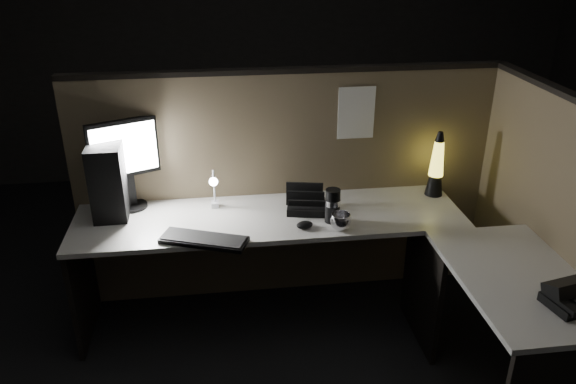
{
  "coord_description": "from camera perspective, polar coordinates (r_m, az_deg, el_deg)",
  "views": [
    {
      "loc": [
        -0.43,
        -2.34,
        2.26
      ],
      "look_at": [
        -0.07,
        0.35,
        1.0
      ],
      "focal_mm": 35.0,
      "sensor_mm": 36.0,
      "label": 1
    }
  ],
  "objects": [
    {
      "name": "floor",
      "position": [
        3.28,
        2.19,
        -18.55
      ],
      "size": [
        6.0,
        6.0,
        0.0
      ],
      "primitive_type": "plane",
      "color": "black",
      "rests_on": "ground"
    },
    {
      "name": "room_shell",
      "position": [
        2.46,
        2.81,
        9.87
      ],
      "size": [
        6.0,
        6.0,
        6.0
      ],
      "color": "silver",
      "rests_on": "ground"
    },
    {
      "name": "partition_back",
      "position": [
        3.63,
        -0.04,
        0.39
      ],
      "size": [
        2.66,
        0.06,
        1.5
      ],
      "primitive_type": "cube",
      "color": "brown",
      "rests_on": "ground"
    },
    {
      "name": "partition_right",
      "position": [
        3.37,
        25.1,
        -4.26
      ],
      "size": [
        0.06,
        1.66,
        1.5
      ],
      "primitive_type": "cube",
      "color": "brown",
      "rests_on": "ground"
    },
    {
      "name": "desk",
      "position": [
        3.15,
        4.84,
        -7.35
      ],
      "size": [
        2.6,
        1.6,
        0.73
      ],
      "color": "beige",
      "rests_on": "ground"
    },
    {
      "name": "pc_tower",
      "position": [
        3.47,
        -17.6,
        1.61
      ],
      "size": [
        0.2,
        0.43,
        0.44
      ],
      "primitive_type": "cube",
      "rotation": [
        0.0,
        0.0,
        0.02
      ],
      "color": "black",
      "rests_on": "desk"
    },
    {
      "name": "monitor",
      "position": [
        3.44,
        -16.13,
        3.58
      ],
      "size": [
        0.41,
        0.21,
        0.55
      ],
      "rotation": [
        0.0,
        0.0,
        0.41
      ],
      "color": "black",
      "rests_on": "desk"
    },
    {
      "name": "keyboard",
      "position": [
        3.08,
        -8.53,
        -4.84
      ],
      "size": [
        0.5,
        0.32,
        0.02
      ],
      "primitive_type": "cube",
      "rotation": [
        0.0,
        0.0,
        -0.37
      ],
      "color": "black",
      "rests_on": "desk"
    },
    {
      "name": "mouse",
      "position": [
        3.19,
        1.7,
        -3.36
      ],
      "size": [
        0.11,
        0.09,
        0.04
      ],
      "primitive_type": "ellipsoid",
      "rotation": [
        0.0,
        0.0,
        0.28
      ],
      "color": "black",
      "rests_on": "desk"
    },
    {
      "name": "clip_lamp",
      "position": [
        3.33,
        -7.52,
        0.24
      ],
      "size": [
        0.05,
        0.2,
        0.26
      ],
      "color": "silver",
      "rests_on": "desk"
    },
    {
      "name": "organizer",
      "position": [
        3.38,
        1.84,
        -1.21
      ],
      "size": [
        0.26,
        0.24,
        0.17
      ],
      "rotation": [
        0.0,
        0.0,
        -0.2
      ],
      "color": "black",
      "rests_on": "desk"
    },
    {
      "name": "lava_lamp",
      "position": [
        3.64,
        14.82,
        2.27
      ],
      "size": [
        0.11,
        0.11,
        0.42
      ],
      "color": "black",
      "rests_on": "desk"
    },
    {
      "name": "travel_mug",
      "position": [
        3.23,
        4.55,
        -1.4
      ],
      "size": [
        0.09,
        0.09,
        0.2
      ],
      "primitive_type": "cylinder",
      "color": "black",
      "rests_on": "desk"
    },
    {
      "name": "steel_mug",
      "position": [
        3.17,
        5.36,
        -3.01
      ],
      "size": [
        0.14,
        0.14,
        0.09
      ],
      "primitive_type": "imported",
      "rotation": [
        0.0,
        0.0,
        -0.22
      ],
      "color": "silver",
      "rests_on": "desk"
    },
    {
      "name": "figurine",
      "position": [
        3.68,
        14.69,
        0.38
      ],
      "size": [
        0.06,
        0.06,
        0.06
      ],
      "primitive_type": "sphere",
      "color": "orange",
      "rests_on": "desk"
    },
    {
      "name": "pinned_paper",
      "position": [
        3.5,
        6.95,
        7.97
      ],
      "size": [
        0.23,
        0.0,
        0.33
      ],
      "primitive_type": "cube",
      "color": "white",
      "rests_on": "partition_back"
    },
    {
      "name": "desk_phone",
      "position": [
        2.85,
        26.63,
        -9.43
      ],
      "size": [
        0.24,
        0.24,
        0.12
      ],
      "rotation": [
        0.0,
        0.0,
        0.21
      ],
      "color": "black",
      "rests_on": "desk"
    }
  ]
}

